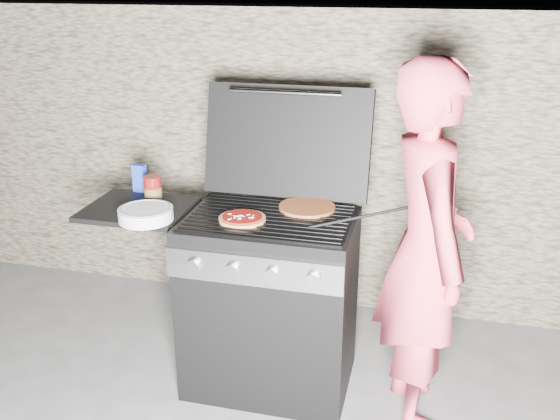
% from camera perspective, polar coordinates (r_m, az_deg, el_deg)
% --- Properties ---
extents(ground, '(50.00, 50.00, 0.00)m').
position_cam_1_polar(ground, '(3.36, -0.86, -15.22)').
color(ground, '#505050').
extents(stone_wall, '(8.00, 0.35, 1.80)m').
position_cam_1_polar(stone_wall, '(3.89, 3.03, 4.79)').
color(stone_wall, gray).
rests_on(stone_wall, ground).
extents(gas_grill, '(1.34, 0.79, 0.91)m').
position_cam_1_polar(gas_grill, '(3.18, -5.31, -7.87)').
color(gas_grill, black).
rests_on(gas_grill, ground).
extents(pizza_topped, '(0.24, 0.24, 0.02)m').
position_cam_1_polar(pizza_topped, '(2.87, -3.47, -0.73)').
color(pizza_topped, '#C17A3E').
rests_on(pizza_topped, gas_grill).
extents(pizza_plain, '(0.35, 0.35, 0.01)m').
position_cam_1_polar(pizza_plain, '(3.02, 2.48, 0.27)').
color(pizza_plain, orange).
rests_on(pizza_plain, gas_grill).
extents(sauce_jar, '(0.09, 0.09, 0.13)m').
position_cam_1_polar(sauce_jar, '(3.17, -11.55, 1.89)').
color(sauce_jar, maroon).
rests_on(sauce_jar, gas_grill).
extents(blue_carton, '(0.07, 0.04, 0.15)m').
position_cam_1_polar(blue_carton, '(3.34, -12.71, 2.87)').
color(blue_carton, '#1F38B7').
rests_on(blue_carton, gas_grill).
extents(plate_stack, '(0.33, 0.33, 0.06)m').
position_cam_1_polar(plate_stack, '(2.95, -12.17, -0.38)').
color(plate_stack, silver).
rests_on(plate_stack, gas_grill).
extents(person, '(0.56, 0.70, 1.68)m').
position_cam_1_polar(person, '(2.80, 13.18, -3.70)').
color(person, '#E1445A').
rests_on(person, ground).
extents(tongs, '(0.48, 0.18, 0.10)m').
position_cam_1_polar(tongs, '(2.82, 7.70, -0.46)').
color(tongs, black).
rests_on(tongs, gas_grill).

